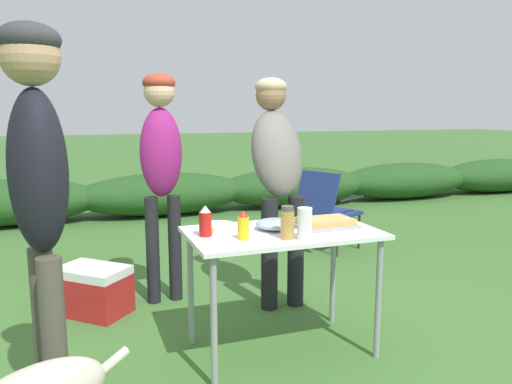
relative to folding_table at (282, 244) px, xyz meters
name	(u,v)px	position (x,y,z in m)	size (l,w,h in m)	color
ground_plane	(281,350)	(0.00, 0.00, -0.66)	(60.00, 60.00, 0.00)	#3D6B2D
shrub_hedge	(163,194)	(0.00, 4.27, -0.37)	(14.40, 0.90, 0.59)	#234C1E
folding_table	(282,244)	(0.00, 0.00, 0.00)	(1.10, 0.64, 0.74)	white
food_tray	(325,223)	(0.27, -0.01, 0.10)	(0.35, 0.23, 0.06)	#9E9EA3
plate_stack	(218,227)	(-0.35, 0.14, 0.10)	(0.21, 0.21, 0.04)	white
mixing_bowl	(275,224)	(-0.03, 0.05, 0.11)	(0.22, 0.22, 0.06)	#99B2CC
paper_cup_stack	(305,224)	(0.03, -0.22, 0.16)	(0.08, 0.08, 0.17)	white
spice_jar	(287,223)	(-0.05, -0.18, 0.17)	(0.07, 0.07, 0.18)	#B2893D
ketchup_bottle	(205,221)	(-0.45, 0.03, 0.16)	(0.07, 0.07, 0.17)	red
mustard_bottle	(243,226)	(-0.28, -0.11, 0.15)	(0.06, 0.06, 0.16)	yellow
standing_person_in_red_jacket	(277,164)	(0.27, 0.75, 0.38)	(0.38, 0.50, 1.67)	black
standing_person_in_navy_coat	(39,181)	(-1.26, -0.40, 0.48)	(0.30, 0.37, 1.77)	#4C473D
standing_person_with_beanie	(161,158)	(-0.52, 1.04, 0.43)	(0.32, 0.24, 1.69)	black
camp_chair_green_behind_table	(327,206)	(1.27, 1.85, -0.20)	(0.73, 0.67, 0.83)	navy
cooler_box	(93,290)	(-1.04, 0.97, -0.49)	(0.57, 0.56, 0.34)	#B21E1E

